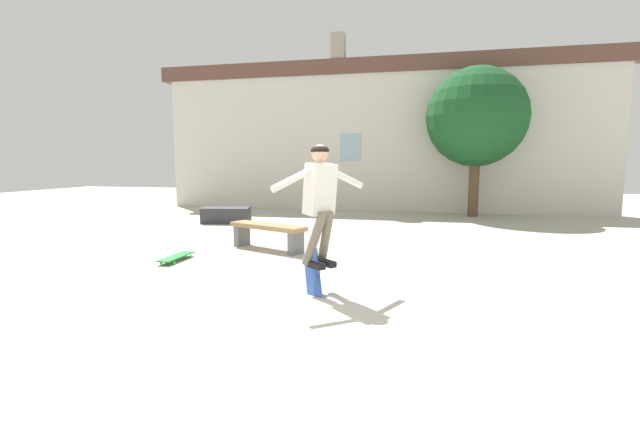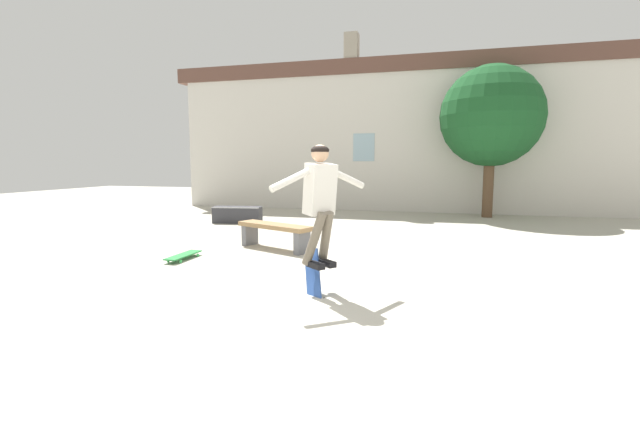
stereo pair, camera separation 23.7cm
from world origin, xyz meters
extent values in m
plane|color=#B2AD9E|center=(0.00, 0.00, 0.00)|extent=(40.00, 40.00, 0.00)
cube|color=beige|center=(0.00, 9.93, 2.22)|extent=(14.49, 0.40, 4.44)
cube|color=brown|center=(0.00, 9.93, 4.69)|extent=(15.22, 0.52, 0.49)
cube|color=gray|center=(-1.27, 9.93, 5.35)|extent=(0.44, 0.44, 0.83)
cube|color=#99B7C6|center=(-0.80, 9.72, 2.09)|extent=(0.70, 0.02, 0.90)
cylinder|color=brown|center=(3.00, 9.00, 0.92)|extent=(0.30, 0.30, 1.84)
sphere|color=#194C23|center=(3.00, 9.00, 2.92)|extent=(2.88, 2.88, 2.88)
cube|color=#99754C|center=(-1.31, 3.01, 0.43)|extent=(1.61, 0.97, 0.08)
cube|color=slate|center=(-1.93, 3.27, 0.20)|extent=(0.24, 0.35, 0.39)
cube|color=slate|center=(-0.69, 2.75, 0.20)|extent=(0.24, 0.35, 0.39)
cube|color=#38383D|center=(-3.53, 5.98, 0.22)|extent=(1.32, 0.56, 0.44)
cube|color=#B7B7BC|center=(-3.50, 5.79, 0.42)|extent=(1.26, 0.22, 0.02)
cube|color=silver|center=(0.22, 0.63, 1.28)|extent=(0.43, 0.44, 0.63)
sphere|color=tan|center=(0.22, 0.63, 1.71)|extent=(0.30, 0.30, 0.21)
ellipsoid|color=black|center=(0.22, 0.63, 1.75)|extent=(0.31, 0.31, 0.12)
cylinder|color=#6B6051|center=(0.27, 0.70, 0.69)|extent=(0.29, 0.36, 0.69)
cube|color=black|center=(0.29, 0.68, 0.37)|extent=(0.26, 0.24, 0.07)
cylinder|color=#6B6051|center=(0.16, 0.57, 0.69)|extent=(0.38, 0.25, 0.69)
cube|color=black|center=(0.18, 0.55, 0.37)|extent=(0.26, 0.24, 0.07)
cylinder|color=silver|center=(0.47, 0.94, 1.41)|extent=(0.43, 0.50, 0.29)
cylinder|color=silver|center=(-0.03, 0.33, 1.41)|extent=(0.43, 0.50, 0.29)
cube|color=#2D519E|center=(0.14, 0.60, 0.15)|extent=(0.38, 0.51, 0.77)
cylinder|color=black|center=(0.32, 0.46, -0.02)|extent=(0.05, 0.08, 0.07)
cylinder|color=black|center=(0.12, 0.53, -0.12)|extent=(0.05, 0.08, 0.07)
cylinder|color=black|center=(0.20, 0.73, 0.39)|extent=(0.05, 0.08, 0.07)
cylinder|color=black|center=(0.01, 0.80, 0.29)|extent=(0.05, 0.08, 0.07)
cube|color=#237F38|center=(-2.47, 1.81, 0.07)|extent=(0.23, 0.79, 0.02)
cylinder|color=green|center=(-2.35, 1.56, 0.03)|extent=(0.02, 0.05, 0.05)
cylinder|color=green|center=(-2.59, 1.57, 0.03)|extent=(0.02, 0.05, 0.05)
cylinder|color=green|center=(-2.34, 2.05, 0.03)|extent=(0.02, 0.05, 0.05)
cylinder|color=green|center=(-2.58, 2.06, 0.03)|extent=(0.02, 0.05, 0.05)
camera|label=1|loc=(1.34, -4.36, 1.61)|focal=24.00mm
camera|label=2|loc=(1.57, -4.30, 1.61)|focal=24.00mm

